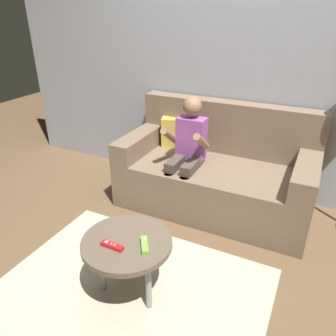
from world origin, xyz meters
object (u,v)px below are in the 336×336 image
at_px(game_remote_red_center, 112,246).
at_px(coffee_table, 127,246).
at_px(couch, 216,173).
at_px(person_seated_on_couch, 187,150).
at_px(game_remote_lime_near_edge, 144,245).

bearing_deg(game_remote_red_center, coffee_table, 67.11).
distance_m(couch, game_remote_red_center, 1.35).
height_order(person_seated_on_couch, game_remote_lime_near_edge, person_seated_on_couch).
height_order(coffee_table, game_remote_lime_near_edge, game_remote_lime_near_edge).
bearing_deg(coffee_table, game_remote_lime_near_edge, -2.65).
relative_size(coffee_table, game_remote_lime_near_edge, 3.92).
bearing_deg(coffee_table, person_seated_on_couch, 94.01).
relative_size(game_remote_lime_near_edge, game_remote_red_center, 0.97).
distance_m(couch, person_seated_on_couch, 0.38).
relative_size(person_seated_on_couch, coffee_table, 1.85).
relative_size(couch, game_remote_lime_near_edge, 11.96).
bearing_deg(couch, game_remote_lime_near_edge, -90.51).
bearing_deg(game_remote_red_center, game_remote_lime_near_edge, 28.47).
relative_size(person_seated_on_couch, game_remote_red_center, 7.02).
height_order(person_seated_on_couch, coffee_table, person_seated_on_couch).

